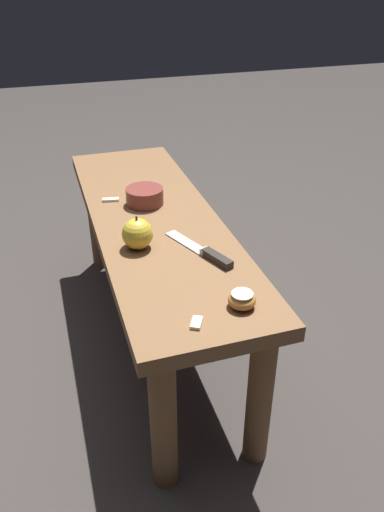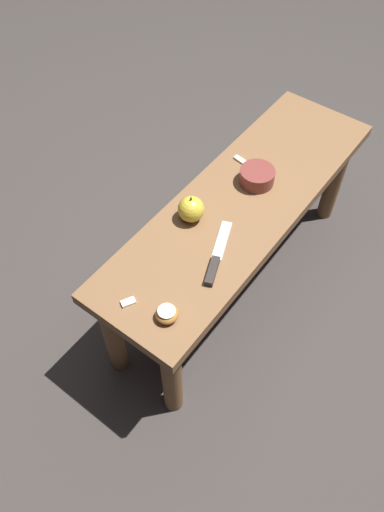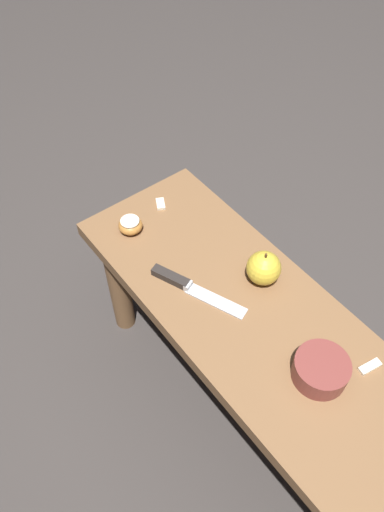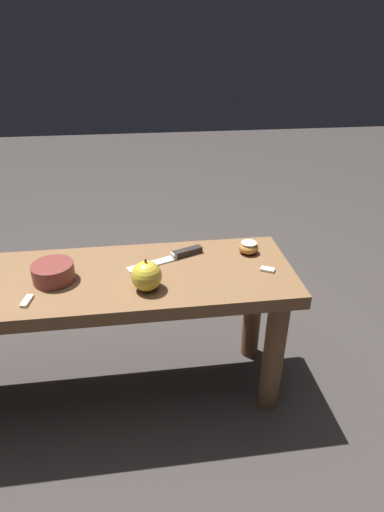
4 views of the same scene
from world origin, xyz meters
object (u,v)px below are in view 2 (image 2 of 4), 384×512
object	(u,v)px
knife	(215,261)
apple_whole	(191,209)
bowl	(257,176)
wooden_bench	(240,217)
apple_cut	(167,314)

from	to	relation	value
knife	apple_whole	world-z (taller)	apple_whole
bowl	knife	bearing A→B (deg)	-166.65
wooden_bench	apple_whole	xyz separation A→B (m)	(-0.16, 0.08, 0.13)
knife	apple_whole	bearing A→B (deg)	37.10
apple_whole	bowl	xyz separation A→B (m)	(0.26, -0.08, -0.02)
wooden_bench	bowl	bearing A→B (deg)	4.44
apple_whole	apple_cut	world-z (taller)	apple_whole
knife	wooden_bench	bearing A→B (deg)	-5.56
knife	bowl	world-z (taller)	bowl
knife	bowl	bearing A→B (deg)	-8.64
apple_whole	apple_cut	bearing A→B (deg)	-153.29
apple_cut	bowl	xyz separation A→B (m)	(0.58, 0.09, 0.01)
wooden_bench	apple_cut	distance (m)	0.50
knife	apple_whole	xyz separation A→B (m)	(0.10, 0.16, 0.03)
apple_whole	bowl	bearing A→B (deg)	-16.75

